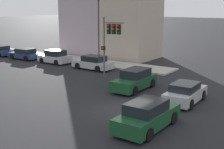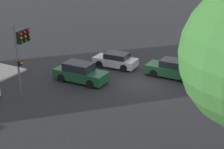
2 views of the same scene
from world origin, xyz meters
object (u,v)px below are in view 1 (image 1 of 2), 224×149
object	(u,v)px
parked_car_0	(93,63)
parked_car_3	(0,51)
crossing_car_0	(135,80)
parked_car_1	(55,57)
crossing_car_2	(185,93)
traffic_signal	(111,34)
crossing_car_1	(147,116)
parked_car_2	(25,54)

from	to	relation	value
parked_car_0	parked_car_3	size ratio (longest dim) A/B	1.06
parked_car_0	parked_car_3	distance (m)	15.69
crossing_car_0	parked_car_1	size ratio (longest dim) A/B	1.18
crossing_car_0	parked_car_0	xyz separation A→B (m)	(4.31, 7.60, -0.08)
crossing_car_2	parked_car_3	distance (m)	28.32
traffic_signal	parked_car_1	world-z (taller)	traffic_signal
crossing_car_1	parked_car_3	world-z (taller)	crossing_car_1
parked_car_2	parked_car_0	bearing A→B (deg)	178.00
crossing_car_0	crossing_car_2	size ratio (longest dim) A/B	1.11
crossing_car_1	parked_car_2	xyz separation A→B (m)	(10.79, 22.98, -0.10)
crossing_car_1	parked_car_3	distance (m)	29.97
crossing_car_1	parked_car_2	world-z (taller)	crossing_car_1
traffic_signal	crossing_car_2	xyz separation A→B (m)	(-3.19, -8.46, -3.27)
parked_car_0	parked_car_2	distance (m)	10.70
parked_car_2	parked_car_3	distance (m)	4.99
parked_car_1	crossing_car_1	bearing A→B (deg)	150.00
crossing_car_2	parked_car_2	size ratio (longest dim) A/B	1.02
crossing_car_0	crossing_car_2	distance (m)	4.62
traffic_signal	crossing_car_2	bearing A→B (deg)	60.01
crossing_car_0	parked_car_3	world-z (taller)	crossing_car_0
traffic_signal	parked_car_0	xyz separation A→B (m)	(2.05, 3.67, -3.26)
crossing_car_0	crossing_car_1	xyz separation A→B (m)	(-6.46, -4.67, -0.02)
traffic_signal	parked_car_0	distance (m)	5.32
crossing_car_2	parked_car_3	world-z (taller)	crossing_car_2
parked_car_2	crossing_car_1	bearing A→B (deg)	152.94
crossing_car_0	crossing_car_2	bearing A→B (deg)	77.26
crossing_car_0	parked_car_0	world-z (taller)	crossing_car_0
parked_car_1	parked_car_2	size ratio (longest dim) A/B	0.96
traffic_signal	crossing_car_2	distance (m)	9.61
parked_car_0	parked_car_3	bearing A→B (deg)	0.95
parked_car_1	parked_car_2	bearing A→B (deg)	3.16
parked_car_1	traffic_signal	bearing A→B (deg)	168.00
traffic_signal	crossing_car_0	size ratio (longest dim) A/B	1.20
traffic_signal	parked_car_3	distance (m)	19.75
parked_car_0	parked_car_1	xyz separation A→B (m)	(0.18, 5.70, 0.04)
crossing_car_0	parked_car_3	xyz separation A→B (m)	(4.32, 23.30, -0.12)
crossing_car_0	parked_car_2	world-z (taller)	crossing_car_0
crossing_car_0	crossing_car_1	bearing A→B (deg)	34.66
crossing_car_2	parked_car_1	world-z (taller)	parked_car_1
traffic_signal	parked_car_3	size ratio (longest dim) A/B	1.33
crossing_car_2	parked_car_1	distance (m)	18.64
parked_car_1	parked_car_2	world-z (taller)	parked_car_1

